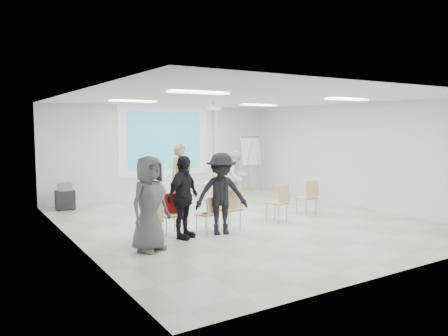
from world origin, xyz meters
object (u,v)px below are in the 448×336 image
laptop (206,213)px  chair_left_mid (172,213)px  audience_mid (221,188)px  player_right (237,174)px  pedestal_table (205,193)px  chair_right_inner (280,200)px  audience_outer (149,198)px  chair_right_far (309,195)px  audience_left (183,191)px  player_left (181,173)px  flipchart_easel (251,151)px  av_cart (65,197)px  chair_left_inner (209,211)px  chair_far_left (152,217)px  chair_center (232,206)px

laptop → chair_left_mid: bearing=-32.4°
audience_mid → player_right: bearing=70.8°
pedestal_table → laptop: pedestal_table is taller
chair_right_inner → audience_mid: audience_mid is taller
pedestal_table → chair_right_inner: (0.49, -2.80, 0.15)m
player_right → audience_outer: size_ratio=0.88×
pedestal_table → chair_right_far: 3.06m
pedestal_table → laptop: size_ratio=2.47×
audience_outer → player_right: bearing=16.1°
audience_left → chair_left_mid: bearing=71.7°
pedestal_table → chair_right_inner: 2.85m
pedestal_table → player_right: player_right is taller
player_left → audience_outer: 3.92m
chair_right_inner → flipchart_easel: bearing=46.1°
av_cart → chair_right_far: bearing=-34.5°
audience_left → pedestal_table: bearing=23.2°
chair_left_inner → av_cart: bearing=95.2°
chair_left_mid → flipchart_easel: bearing=43.3°
player_right → laptop: player_right is taller
flipchart_easel → chair_right_inner: bearing=-115.3°
player_left → player_right: (2.00, 0.21, -0.17)m
chair_left_mid → laptop: 0.77m
pedestal_table → chair_left_inner: chair_left_inner is taller
audience_mid → av_cart: 5.23m
player_left → audience_outer: size_ratio=1.04×
player_right → chair_far_left: player_right is taller
chair_left_inner → av_cart: chair_left_inner is taller
audience_mid → chair_left_mid: bearing=170.5°
pedestal_table → chair_right_inner: bearing=-80.1°
chair_right_far → audience_left: size_ratio=0.47×
audience_left → av_cart: (-1.41, 4.55, -0.65)m
flipchart_easel → chair_left_mid: bearing=-139.5°
chair_left_mid → chair_left_inner: bearing=-13.0°
audience_outer → flipchart_easel: 7.55m
chair_left_mid → av_cart: chair_left_mid is taller
pedestal_table → av_cart: (-3.61, 1.62, -0.05)m
audience_outer → av_cart: size_ratio=2.64×
chair_left_mid → audience_mid: (0.94, -0.52, 0.52)m
chair_right_inner → laptop: 2.02m
av_cart → player_left: bearing=-29.7°
chair_left_mid → flipchart_easel: (4.91, 3.96, 0.98)m
audience_left → audience_outer: bearing=177.2°
chair_right_inner → chair_right_far: size_ratio=1.00×
chair_right_inner → av_cart: size_ratio=1.22×
laptop → chair_right_inner: bearing=156.4°
laptop → audience_mid: 0.71m
player_right → audience_mid: 3.92m
audience_mid → chair_center: bearing=45.4°
laptop → player_right: bearing=-154.7°
pedestal_table → flipchart_easel: flipchart_easel is taller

